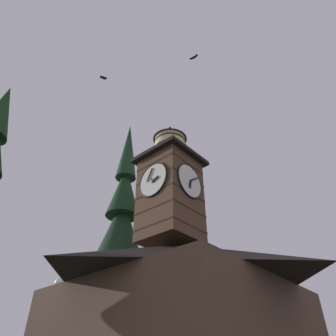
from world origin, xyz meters
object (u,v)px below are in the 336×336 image
Objects in this scene: flying_bird_low at (194,57)px; moon at (60,283)px; clock_tower at (170,186)px; flying_bird_high at (103,78)px; pine_tree_behind at (117,269)px; building_main at (180,321)px.

moon is at bearing -111.40° from flying_bird_low.
flying_bird_low reaches higher than clock_tower.
flying_bird_low is at bearing 60.36° from clock_tower.
pine_tree_behind is at bearing -148.21° from flying_bird_high.
pine_tree_behind reaches higher than clock_tower.
clock_tower is (0.42, -0.22, 7.70)m from building_main.
flying_bird_low is at bearing 54.59° from building_main.
clock_tower is 14.96× the size of flying_bird_low.
moon is (-10.83, -30.74, 8.87)m from building_main.
moon is at bearing -110.23° from clock_tower.
clock_tower is at bearing 161.15° from flying_bird_high.
building_main is 6.52m from pine_tree_behind.
pine_tree_behind reaches higher than flying_bird_low.
moon is 2.92× the size of flying_bird_high.
clock_tower is at bearing 83.39° from pine_tree_behind.
pine_tree_behind is 34.76× the size of flying_bird_low.
pine_tree_behind reaches higher than building_main.
pine_tree_behind is 14.23× the size of moon.
building_main is 7.81× the size of moon.
pine_tree_behind is at bearing -107.46° from flying_bird_low.
pine_tree_behind is at bearing 67.21° from moon.
pine_tree_behind is 27.97m from moon.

